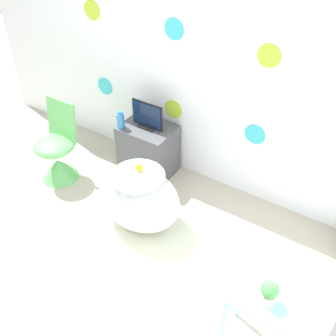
% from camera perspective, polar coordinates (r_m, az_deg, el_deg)
% --- Properties ---
extents(ground_plane, '(12.00, 12.00, 0.00)m').
position_cam_1_polar(ground_plane, '(3.56, -16.58, -15.07)').
color(ground_plane, '#BCB29E').
extents(wall_back_dotted, '(4.92, 0.05, 2.60)m').
position_cam_1_polar(wall_back_dotted, '(3.86, 0.72, 16.28)').
color(wall_back_dotted, white).
rests_on(wall_back_dotted, ground_plane).
extents(rug, '(1.30, 0.72, 0.01)m').
position_cam_1_polar(rug, '(3.77, -4.91, -8.81)').
color(rug, silver).
rests_on(rug, ground_plane).
extents(bathtub, '(0.81, 0.59, 0.59)m').
position_cam_1_polar(bathtub, '(3.64, -4.22, -4.43)').
color(bathtub, white).
rests_on(bathtub, ground_plane).
extents(rubber_duck, '(0.07, 0.07, 0.08)m').
position_cam_1_polar(rubber_duck, '(3.45, -4.21, 0.10)').
color(rubber_duck, yellow).
rests_on(rubber_duck, bathtub).
extents(chair, '(0.43, 0.43, 0.86)m').
position_cam_1_polar(chair, '(4.32, -15.75, 1.70)').
color(chair, '#66C166').
rests_on(chair, ground_plane).
extents(tv_cabinet, '(0.56, 0.42, 0.57)m').
position_cam_1_polar(tv_cabinet, '(4.24, -2.88, 2.73)').
color(tv_cabinet, '#4C4C51').
rests_on(tv_cabinet, ground_plane).
extents(tv, '(0.36, 0.12, 0.28)m').
position_cam_1_polar(tv, '(4.01, -3.05, 7.45)').
color(tv, black).
rests_on(tv, tv_cabinet).
extents(vase, '(0.08, 0.08, 0.19)m').
position_cam_1_polar(vase, '(4.05, -6.88, 6.89)').
color(vase, '#2D72B7').
rests_on(vase, tv_cabinet).
extents(side_table, '(0.49, 0.31, 0.54)m').
position_cam_1_polar(side_table, '(2.83, 13.77, -19.42)').
color(side_table, '#99E0D8').
rests_on(side_table, ground_plane).
extents(potted_plant_left, '(0.12, 0.12, 0.18)m').
position_cam_1_polar(potted_plant_left, '(2.65, 14.48, -17.01)').
color(potted_plant_left, beige).
rests_on(potted_plant_left, side_table).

